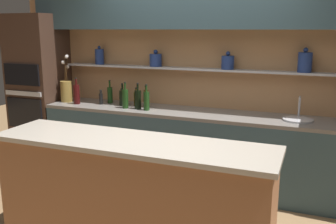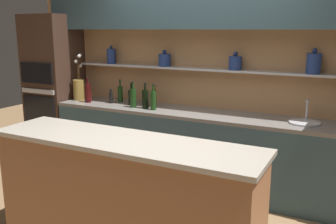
# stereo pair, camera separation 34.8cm
# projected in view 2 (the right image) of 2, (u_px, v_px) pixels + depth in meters

# --- Properties ---
(back_wall_unit) EXTENTS (5.20, 0.44, 2.60)m
(back_wall_unit) POSITION_uv_depth(u_px,v_px,m) (209.00, 57.00, 4.55)
(back_wall_unit) COLOR tan
(back_wall_unit) RESTS_ON ground_plane
(back_counter_unit) EXTENTS (3.60, 0.62, 0.92)m
(back_counter_unit) POSITION_uv_depth(u_px,v_px,m) (190.00, 148.00, 4.58)
(back_counter_unit) COLOR #334C56
(back_counter_unit) RESTS_ON ground_plane
(island_counter) EXTENTS (2.33, 0.61, 1.02)m
(island_counter) POSITION_uv_depth(u_px,v_px,m) (124.00, 197.00, 3.12)
(island_counter) COLOR #99603D
(island_counter) RESTS_ON ground_plane
(oven_tower) EXTENTS (0.67, 0.64, 2.08)m
(oven_tower) POSITION_uv_depth(u_px,v_px,m) (55.00, 89.00, 5.41)
(oven_tower) COLOR #3D281E
(oven_tower) RESTS_ON ground_plane
(flower_vase) EXTENTS (0.16, 0.18, 0.63)m
(flower_vase) POSITION_uv_depth(u_px,v_px,m) (79.00, 88.00, 5.18)
(flower_vase) COLOR olive
(flower_vase) RESTS_ON back_counter_unit
(sink_fixture) EXTENTS (0.32, 0.32, 0.25)m
(sink_fixture) POSITION_uv_depth(u_px,v_px,m) (305.00, 121.00, 3.90)
(sink_fixture) COLOR #B7B7BC
(sink_fixture) RESTS_ON back_counter_unit
(bottle_wine_0) EXTENTS (0.08, 0.08, 0.33)m
(bottle_wine_0) POSITION_uv_depth(u_px,v_px,m) (133.00, 98.00, 4.69)
(bottle_wine_0) COLOR #193814
(bottle_wine_0) RESTS_ON back_counter_unit
(bottle_oil_1) EXTENTS (0.06, 0.06, 0.23)m
(bottle_oil_1) POSITION_uv_depth(u_px,v_px,m) (145.00, 98.00, 4.84)
(bottle_oil_1) COLOR #47380A
(bottle_oil_1) RESTS_ON back_counter_unit
(bottle_wine_2) EXTENTS (0.07, 0.07, 0.32)m
(bottle_wine_2) POSITION_uv_depth(u_px,v_px,m) (153.00, 100.00, 4.54)
(bottle_wine_2) COLOR #193814
(bottle_wine_2) RESTS_ON back_counter_unit
(bottle_sauce_3) EXTENTS (0.05, 0.05, 0.19)m
(bottle_sauce_3) POSITION_uv_depth(u_px,v_px,m) (111.00, 97.00, 4.96)
(bottle_sauce_3) COLOR black
(bottle_sauce_3) RESTS_ON back_counter_unit
(bottle_wine_4) EXTENTS (0.07, 0.07, 0.31)m
(bottle_wine_4) POSITION_uv_depth(u_px,v_px,m) (120.00, 94.00, 5.04)
(bottle_wine_4) COLOR #193814
(bottle_wine_4) RESTS_ON back_counter_unit
(bottle_wine_5) EXTENTS (0.08, 0.08, 0.32)m
(bottle_wine_5) POSITION_uv_depth(u_px,v_px,m) (145.00, 99.00, 4.63)
(bottle_wine_5) COLOR black
(bottle_wine_5) RESTS_ON back_counter_unit
(bottle_spirit_6) EXTENTS (0.06, 0.06, 0.28)m
(bottle_spirit_6) POSITION_uv_depth(u_px,v_px,m) (154.00, 98.00, 4.71)
(bottle_spirit_6) COLOR #4C2D0C
(bottle_spirit_6) RESTS_ON back_counter_unit
(bottle_wine_7) EXTENTS (0.08, 0.08, 0.35)m
(bottle_wine_7) POSITION_uv_depth(u_px,v_px,m) (88.00, 93.00, 5.01)
(bottle_wine_7) COLOR #380C0C
(bottle_wine_7) RESTS_ON back_counter_unit
(bottle_wine_8) EXTENTS (0.08, 0.08, 0.29)m
(bottle_wine_8) POSITION_uv_depth(u_px,v_px,m) (131.00, 97.00, 4.84)
(bottle_wine_8) COLOR black
(bottle_wine_8) RESTS_ON back_counter_unit
(bottle_sauce_9) EXTENTS (0.05, 0.05, 0.18)m
(bottle_sauce_9) POSITION_uv_depth(u_px,v_px,m) (90.00, 95.00, 5.11)
(bottle_sauce_9) COLOR maroon
(bottle_sauce_9) RESTS_ON back_counter_unit
(bottle_oil_10) EXTENTS (0.07, 0.07, 0.21)m
(bottle_oil_10) POSITION_uv_depth(u_px,v_px,m) (131.00, 98.00, 4.94)
(bottle_oil_10) COLOR #47380A
(bottle_oil_10) RESTS_ON back_counter_unit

